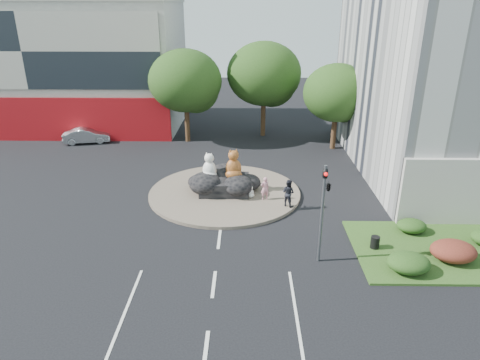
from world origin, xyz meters
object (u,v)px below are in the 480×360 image
(kitten_calico, at_px, (204,188))
(pedestrian_dark, at_px, (288,193))
(litter_bin, at_px, (375,242))
(parked_car, at_px, (87,136))
(kitten_white, at_px, (251,191))
(cat_white, at_px, (209,166))
(cat_tabby, at_px, (233,164))
(pedestrian_pink, at_px, (265,188))

(kitten_calico, height_order, pedestrian_dark, pedestrian_dark)
(litter_bin, bearing_deg, parked_car, 139.34)
(litter_bin, bearing_deg, kitten_white, 136.42)
(pedestrian_dark, bearing_deg, kitten_calico, 21.14)
(litter_bin, bearing_deg, pedestrian_dark, 130.31)
(kitten_calico, bearing_deg, parked_car, 156.56)
(pedestrian_dark, bearing_deg, kitten_white, 8.28)
(pedestrian_dark, height_order, litter_bin, pedestrian_dark)
(kitten_white, relative_size, pedestrian_dark, 0.48)
(cat_white, bearing_deg, cat_tabby, 31.43)
(cat_white, bearing_deg, kitten_calico, -92.20)
(kitten_white, bearing_deg, litter_bin, -61.28)
(kitten_calico, bearing_deg, pedestrian_pink, 13.34)
(kitten_calico, relative_size, pedestrian_dark, 0.58)
(pedestrian_pink, bearing_deg, cat_white, -37.87)
(cat_tabby, relative_size, litter_bin, 3.13)
(pedestrian_pink, bearing_deg, kitten_white, -38.82)
(pedestrian_pink, relative_size, pedestrian_dark, 0.87)
(pedestrian_pink, height_order, litter_bin, pedestrian_pink)
(kitten_calico, height_order, parked_car, parked_car)
(cat_tabby, distance_m, parked_car, 17.72)
(kitten_white, height_order, pedestrian_dark, pedestrian_dark)
(kitten_calico, height_order, pedestrian_pink, pedestrian_pink)
(cat_tabby, relative_size, kitten_white, 2.45)
(kitten_white, height_order, parked_car, parked_car)
(kitten_white, bearing_deg, cat_tabby, 119.91)
(parked_car, bearing_deg, pedestrian_pink, -141.41)
(cat_tabby, distance_m, pedestrian_dark, 4.23)
(parked_car, bearing_deg, litter_bin, -143.65)
(kitten_calico, xyz_separation_m, pedestrian_dark, (5.32, -1.52, 0.37))
(litter_bin, bearing_deg, cat_tabby, 136.59)
(cat_tabby, xyz_separation_m, pedestrian_pink, (2.02, -1.35, -1.15))
(cat_white, xyz_separation_m, kitten_white, (2.69, -0.90, -1.40))
(pedestrian_pink, xyz_separation_m, parked_car, (-15.73, 12.48, -0.27))
(kitten_calico, xyz_separation_m, litter_bin, (9.35, -6.27, -0.26))
(cat_white, height_order, parked_car, cat_white)
(parked_car, distance_m, litter_bin, 27.89)
(cat_white, height_order, pedestrian_dark, cat_white)
(pedestrian_pink, bearing_deg, pedestrian_dark, 126.96)
(cat_tabby, xyz_separation_m, pedestrian_dark, (3.41, -2.28, -1.04))
(litter_bin, bearing_deg, cat_white, 142.51)
(cat_tabby, xyz_separation_m, kitten_white, (1.13, -1.03, -1.49))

